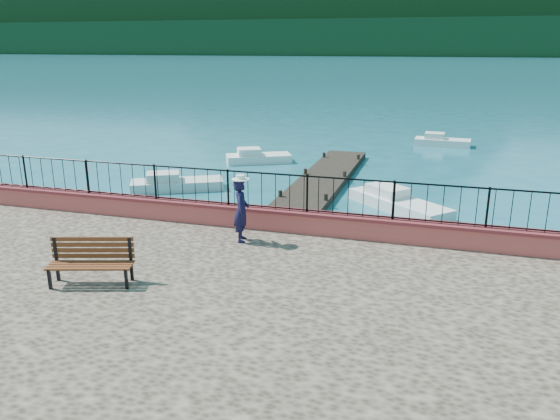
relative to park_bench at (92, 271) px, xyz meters
The scene contains 13 objects.
ground 4.13m from the park_bench, 10.36° to the left, with size 2000.00×2000.00×0.00m, color #19596B.
parapet 5.80m from the park_bench, 49.22° to the left, with size 28.00×0.46×0.58m, color #BD4444.
railing 5.85m from the park_bench, 49.22° to the left, with size 27.00×0.05×0.95m, color black.
dock 12.89m from the park_bench, 81.98° to the left, with size 2.00×16.00×0.30m, color #2D231C.
far_forest 300.81m from the park_bench, 89.28° to the left, with size 900.00×60.00×18.00m, color black.
foothills 361.30m from the park_bench, 89.40° to the left, with size 900.00×120.00×44.00m, color black.
park_bench is the anchor object (origin of this frame).
person 3.94m from the park_bench, 58.14° to the left, with size 0.58×0.38×1.59m, color black.
hat 4.14m from the park_bench, 58.14° to the left, with size 0.44×0.44×0.12m, color white.
boat_0 12.22m from the park_bench, 108.93° to the left, with size 3.84×1.30×0.80m, color silver.
boat_1 12.51m from the park_bench, 64.47° to the left, with size 4.36×1.30×0.80m, color white.
boat_3 18.01m from the park_bench, 97.72° to the left, with size 3.32×1.30×0.80m, color silver.
boat_4 26.57m from the park_bench, 75.20° to the left, with size 3.27×1.30×0.80m, color silver.
Camera 1 is at (2.91, -9.55, 5.98)m, focal length 35.00 mm.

